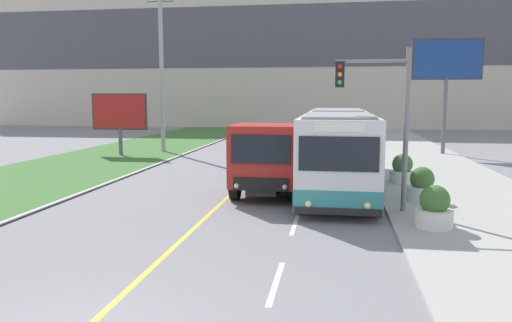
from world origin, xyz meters
TOP-DOWN VIEW (x-y plane):
  - lane_marking_centre at (0.41, 2.89)m, footprint 2.88×140.00m
  - apartment_block_background at (0.00, 55.61)m, footprint 80.00×8.04m
  - city_bus at (3.96, 14.23)m, footprint 2.73×12.59m
  - dump_truck at (1.43, 12.10)m, footprint 2.44×7.01m
  - car_distant at (3.58, 29.57)m, footprint 1.80×4.30m
  - utility_pole_far at (-7.50, 25.59)m, footprint 1.80×0.28m
  - traffic_light_mast at (5.31, 9.71)m, footprint 2.28×0.32m
  - billboard_large at (10.61, 26.64)m, footprint 4.23×0.24m
  - billboard_small at (-9.43, 23.14)m, footprint 3.54×0.24m
  - planter_round_near at (6.58, 7.76)m, footprint 1.01×1.01m
  - planter_round_second at (6.85, 11.42)m, footprint 1.03×1.03m
  - planter_round_third at (6.66, 15.09)m, footprint 1.06×1.06m

SIDE VIEW (x-z plane):
  - lane_marking_centre at x=0.41m, z-range 0.00..0.01m
  - planter_round_second at x=6.85m, z-range 0.01..1.19m
  - planter_round_near at x=6.58m, z-range 0.01..1.19m
  - planter_round_third at x=6.66m, z-range 0.00..1.21m
  - car_distant at x=3.58m, z-range -0.04..1.41m
  - dump_truck at x=1.43m, z-range 0.01..2.69m
  - city_bus at x=3.96m, z-range 0.03..3.10m
  - billboard_small at x=-9.43m, z-range 0.70..4.56m
  - traffic_light_mast at x=5.31m, z-range 0.73..5.88m
  - billboard_large at x=10.61m, z-range 1.97..9.19m
  - utility_pole_far at x=-7.50m, z-range 0.06..11.15m
  - apartment_block_background at x=0.00m, z-range 0.00..20.01m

